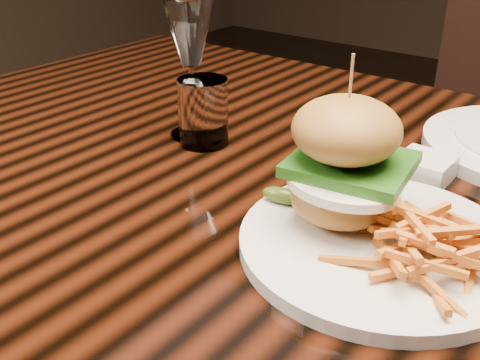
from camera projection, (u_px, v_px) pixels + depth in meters
The scene contains 5 objects.
dining_table at pixel (360, 240), 0.73m from camera, with size 1.60×0.90×0.75m.
burger_plate at pixel (374, 205), 0.56m from camera, with size 0.28×0.28×0.19m.
ramekin at pixel (425, 168), 0.71m from camera, with size 0.06×0.06×0.03m, color silver.
wine_glass at pixel (190, 37), 0.78m from camera, with size 0.07×0.07×0.20m.
water_tumbler at pixel (203, 112), 0.80m from camera, with size 0.07×0.07×0.10m, color white.
Camera 1 is at (0.25, -0.58, 1.07)m, focal length 42.00 mm.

